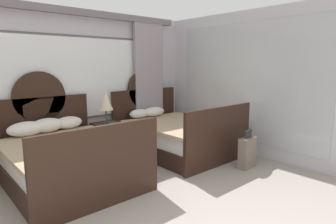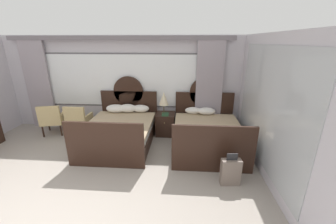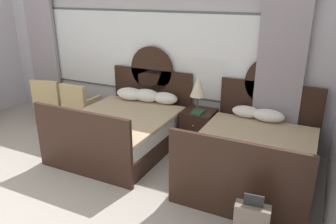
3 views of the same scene
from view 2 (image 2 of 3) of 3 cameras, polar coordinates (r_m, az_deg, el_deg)
wall_back_window at (r=6.22m, az=-12.56°, el=7.99°), size 6.77×0.22×2.70m
wall_right_mirror at (r=4.14m, az=27.35°, el=-0.00°), size 0.08×4.53×2.70m
bed_near_window at (r=5.49m, az=-12.90°, el=-4.95°), size 1.65×2.13×1.60m
bed_near_mirror at (r=5.28m, az=10.63°, el=-5.91°), size 1.65×2.13×1.60m
nightstand_between_beds at (r=5.89m, az=-0.74°, el=-3.29°), size 0.52×0.55×0.62m
table_lamp_on_nightstand at (r=5.67m, az=-1.17°, el=3.68°), size 0.27×0.27×0.62m
book_on_nightstand at (r=5.68m, az=-0.75°, el=-0.66°), size 0.18×0.26×0.03m
armchair_by_window_left at (r=6.29m, az=-23.48°, el=-1.83°), size 0.57×0.57×0.88m
armchair_by_window_centre at (r=6.68m, az=-29.32°, el=-1.56°), size 0.70×0.70×0.88m
suitcase_on_floor at (r=4.14m, az=16.83°, el=-15.48°), size 0.37×0.19×0.64m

